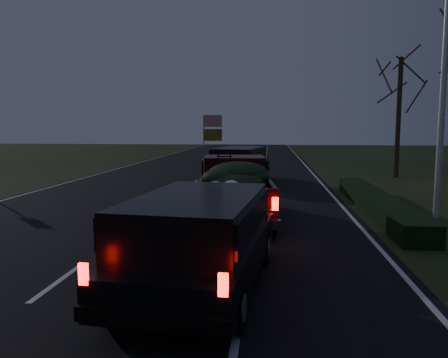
% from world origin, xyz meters
% --- Properties ---
extents(ground, '(120.00, 120.00, 0.00)m').
position_xyz_m(ground, '(0.00, 0.00, 0.00)').
color(ground, black).
rests_on(ground, ground).
extents(road_asphalt, '(14.00, 120.00, 0.02)m').
position_xyz_m(road_asphalt, '(0.00, 0.00, 0.01)').
color(road_asphalt, black).
rests_on(road_asphalt, ground).
extents(hedge_row, '(1.00, 10.00, 0.60)m').
position_xyz_m(hedge_row, '(7.80, 3.00, 0.30)').
color(hedge_row, black).
rests_on(hedge_row, ground).
extents(light_pole, '(0.50, 0.90, 9.16)m').
position_xyz_m(light_pole, '(9.50, 2.00, 5.48)').
color(light_pole, silver).
rests_on(light_pole, ground).
extents(bare_tree_far, '(3.60, 3.60, 7.00)m').
position_xyz_m(bare_tree_far, '(11.50, 14.00, 5.23)').
color(bare_tree_far, black).
rests_on(bare_tree_far, ground).
extents(pickup_truck, '(2.72, 5.91, 3.00)m').
position_xyz_m(pickup_truck, '(2.92, 1.10, 1.12)').
color(pickup_truck, '#35070B').
rests_on(pickup_truck, ground).
extents(lead_suv, '(3.17, 5.61, 1.52)m').
position_xyz_m(lead_suv, '(2.39, 10.81, 1.15)').
color(lead_suv, black).
rests_on(lead_suv, ground).
extents(rear_suv, '(2.63, 5.26, 1.46)m').
position_xyz_m(rear_suv, '(2.80, -5.16, 1.10)').
color(rear_suv, black).
rests_on(rear_suv, ground).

